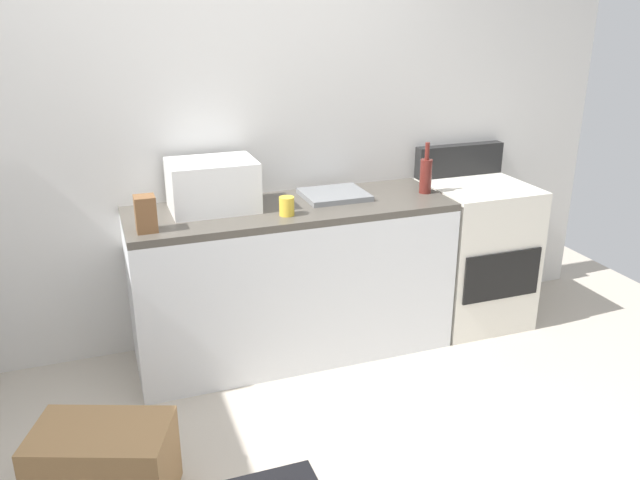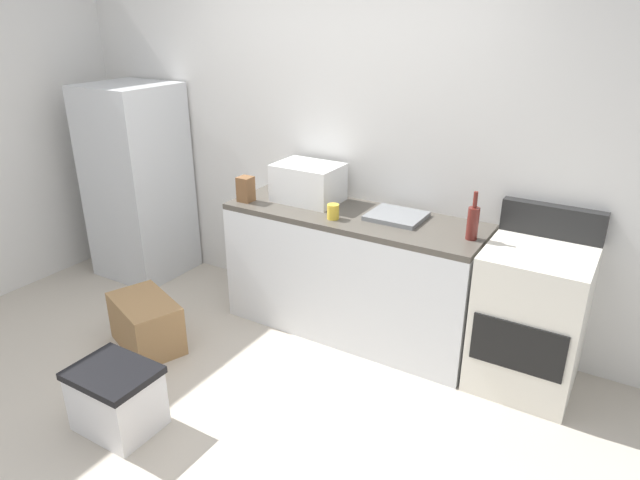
{
  "view_description": "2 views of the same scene",
  "coord_description": "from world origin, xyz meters",
  "px_view_note": "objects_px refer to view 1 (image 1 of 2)",
  "views": [
    {
      "loc": [
        -0.71,
        -2.05,
        1.96
      ],
      "look_at": [
        0.28,
        0.67,
        0.88
      ],
      "focal_mm": 36.17,
      "sensor_mm": 36.0,
      "label": 1
    },
    {
      "loc": [
        1.96,
        -1.99,
        2.2
      ],
      "look_at": [
        0.3,
        0.76,
        0.86
      ],
      "focal_mm": 31.55,
      "sensor_mm": 36.0,
      "label": 2
    }
  ],
  "objects_px": {
    "wine_bottle": "(426,175)",
    "knife_block": "(146,214)",
    "microwave": "(213,185)",
    "stove_oven": "(474,251)",
    "cardboard_box_large": "(104,466)",
    "coffee_mug": "(287,206)"
  },
  "relations": [
    {
      "from": "wine_bottle",
      "to": "coffee_mug",
      "type": "height_order",
      "value": "wine_bottle"
    },
    {
      "from": "microwave",
      "to": "knife_block",
      "type": "height_order",
      "value": "microwave"
    },
    {
      "from": "stove_oven",
      "to": "coffee_mug",
      "type": "height_order",
      "value": "stove_oven"
    },
    {
      "from": "stove_oven",
      "to": "wine_bottle",
      "type": "distance_m",
      "value": 0.68
    },
    {
      "from": "cardboard_box_large",
      "to": "stove_oven",
      "type": "bearing_deg",
      "value": 21.95
    },
    {
      "from": "stove_oven",
      "to": "coffee_mug",
      "type": "bearing_deg",
      "value": -172.86
    },
    {
      "from": "wine_bottle",
      "to": "stove_oven",
      "type": "bearing_deg",
      "value": 4.86
    },
    {
      "from": "wine_bottle",
      "to": "knife_block",
      "type": "distance_m",
      "value": 1.62
    },
    {
      "from": "knife_block",
      "to": "wine_bottle",
      "type": "bearing_deg",
      "value": 4.79
    },
    {
      "from": "stove_oven",
      "to": "cardboard_box_large",
      "type": "distance_m",
      "value": 2.53
    },
    {
      "from": "stove_oven",
      "to": "knife_block",
      "type": "xyz_separation_m",
      "value": [
        -2.01,
        -0.17,
        0.52
      ]
    },
    {
      "from": "microwave",
      "to": "cardboard_box_large",
      "type": "relative_size",
      "value": 0.84
    },
    {
      "from": "stove_oven",
      "to": "cardboard_box_large",
      "type": "bearing_deg",
      "value": -158.05
    },
    {
      "from": "microwave",
      "to": "wine_bottle",
      "type": "relative_size",
      "value": 1.53
    },
    {
      "from": "microwave",
      "to": "knife_block",
      "type": "xyz_separation_m",
      "value": [
        -0.38,
        -0.24,
        -0.05
      ]
    },
    {
      "from": "knife_block",
      "to": "microwave",
      "type": "bearing_deg",
      "value": 32.68
    },
    {
      "from": "wine_bottle",
      "to": "coffee_mug",
      "type": "xyz_separation_m",
      "value": [
        -0.89,
        -0.13,
        -0.06
      ]
    },
    {
      "from": "coffee_mug",
      "to": "cardboard_box_large",
      "type": "height_order",
      "value": "coffee_mug"
    },
    {
      "from": "microwave",
      "to": "knife_block",
      "type": "bearing_deg",
      "value": -147.32
    },
    {
      "from": "microwave",
      "to": "wine_bottle",
      "type": "xyz_separation_m",
      "value": [
        1.23,
        -0.11,
        -0.03
      ]
    },
    {
      "from": "cardboard_box_large",
      "to": "knife_block",
      "type": "bearing_deg",
      "value": 67.59
    },
    {
      "from": "coffee_mug",
      "to": "cardboard_box_large",
      "type": "bearing_deg",
      "value": -143.17
    }
  ]
}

